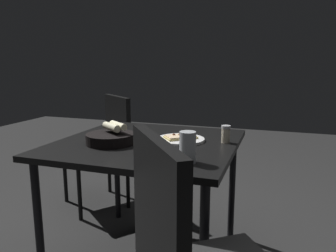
{
  "coord_description": "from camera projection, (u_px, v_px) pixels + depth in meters",
  "views": [
    {
      "loc": [
        -1.59,
        -0.66,
        1.12
      ],
      "look_at": [
        0.1,
        -0.08,
        0.77
      ],
      "focal_mm": 34.83,
      "sensor_mm": 36.0,
      "label": 1
    }
  ],
  "objects": [
    {
      "name": "chair_far",
      "position": [
        104.0,
        143.0,
        2.57
      ],
      "size": [
        0.62,
        0.62,
        0.86
      ],
      "color": "#2D2D2D",
      "rests_on": "ground"
    },
    {
      "name": "beer_glass",
      "position": [
        188.0,
        149.0,
        1.38
      ],
      "size": [
        0.07,
        0.07,
        0.13
      ],
      "color": "silver",
      "rests_on": "dining_table"
    },
    {
      "name": "pizza_plate",
      "position": [
        180.0,
        139.0,
        1.77
      ],
      "size": [
        0.26,
        0.26,
        0.04
      ],
      "color": "white",
      "rests_on": "dining_table"
    },
    {
      "name": "dining_table",
      "position": [
        148.0,
        152.0,
        1.78
      ],
      "size": [
        0.94,
        0.94,
        0.7
      ],
      "color": "black",
      "rests_on": "ground"
    },
    {
      "name": "pepper_shaker",
      "position": [
        226.0,
        135.0,
        1.72
      ],
      "size": [
        0.05,
        0.05,
        0.09
      ],
      "color": "#BFB299",
      "rests_on": "dining_table"
    },
    {
      "name": "bread_basket",
      "position": [
        111.0,
        137.0,
        1.71
      ],
      "size": [
        0.26,
        0.26,
        0.11
      ],
      "color": "black",
      "rests_on": "dining_table"
    }
  ]
}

